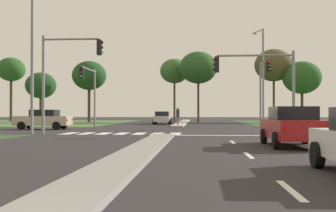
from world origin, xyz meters
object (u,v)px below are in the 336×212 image
Objects in this scene: car_beige_near at (43,119)px; traffic_signal_near_left at (64,67)px; treeline_fifth at (198,68)px; treeline_fourth at (174,71)px; traffic_signal_far_left at (90,86)px; treeline_sixth at (274,65)px; street_lamp_third at (262,72)px; traffic_signal_near_right at (262,77)px; street_lamp_second at (30,44)px; car_red_second at (292,126)px; pedestrian_at_median at (178,114)px; treeline_second at (41,86)px; traffic_signal_far_right at (263,82)px; treeline_third at (89,76)px; treeline_near at (11,70)px; car_silver_fourth at (162,118)px; treeline_seventh at (302,78)px.

traffic_signal_near_left is at bearing -152.09° from car_beige_near.
treeline_fourth is at bearing 133.18° from treeline_fifth.
treeline_sixth reaches higher than traffic_signal_far_left.
traffic_signal_near_left is 0.62× the size of street_lamp_third.
car_beige_near is 0.89× the size of traffic_signal_near_right.
traffic_signal_near_right is 0.49× the size of street_lamp_second.
street_lamp_third reaches higher than car_red_second.
car_beige_near is at bearing 138.29° from pedestrian_at_median.
treeline_second is (-12.26, 34.43, -0.35)m from street_lamp_second.
treeline_second is 0.70× the size of treeline_sixth.
traffic_signal_far_left is 31.79m from treeline_sixth.
traffic_signal_near_left is 0.60× the size of street_lamp_second.
traffic_signal_far_right reaches higher than car_red_second.
treeline_second is 7.49m from treeline_third.
treeline_second is 19.74m from treeline_fourth.
pedestrian_at_median is at bearing -49.14° from car_beige_near.
treeline_sixth is (26.31, 1.15, 1.43)m from treeline_third.
traffic_signal_far_left is 0.53× the size of street_lamp_second.
car_beige_near is 0.45× the size of treeline_near.
treeline_near is (-34.89, 27.56, 4.04)m from traffic_signal_far_right.
treeline_fifth is at bearing 72.24° from street_lamp_second.
car_silver_fourth is 12.87m from street_lamp_third.
treeline_third is at bearing 179.27° from treeline_seventh.
treeline_sixth is (40.02, -3.69, -0.01)m from treeline_near.
car_silver_fourth is 0.41× the size of treeline_sixth.
treeline_sixth is 4.32m from treeline_seventh.
traffic_signal_far_left is 17.54m from traffic_signal_near_right.
traffic_signal_far_right is at bearing 84.45° from car_red_second.
car_beige_near is 5.36m from traffic_signal_far_left.
treeline_near is at bearing 130.15° from traffic_signal_near_right.
traffic_signal_near_left is at bearing -11.81° from street_lamp_second.
street_lamp_second reaches higher than car_red_second.
treeline_second reaches higher than traffic_signal_near_left.
street_lamp_third reaches higher than traffic_signal_near_left.
street_lamp_second is 1.02× the size of treeline_fifth.
traffic_signal_near_right is 35.62m from treeline_seventh.
car_beige_near is 0.97× the size of car_red_second.
treeline_second is (6.37, -4.22, -2.78)m from treeline_near.
car_red_second is 44.97m from treeline_sixth.
treeline_third is 0.88× the size of treeline_fifth.
treeline_fourth is (-10.03, 19.46, 2.06)m from street_lamp_third.
treeline_near is 1.01× the size of treeline_fifth.
pedestrian_at_median is 0.18× the size of treeline_near.
car_red_second is at bearing -55.26° from treeline_near.
street_lamp_third is 1.37× the size of treeline_second.
car_beige_near is 0.83× the size of traffic_signal_far_left.
street_lamp_second is 0.98× the size of treeline_sixth.
traffic_signal_near_left is 0.62× the size of treeline_fifth.
traffic_signal_far_right is 24.74m from treeline_sixth.
car_red_second is at bearing -65.73° from treeline_third.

